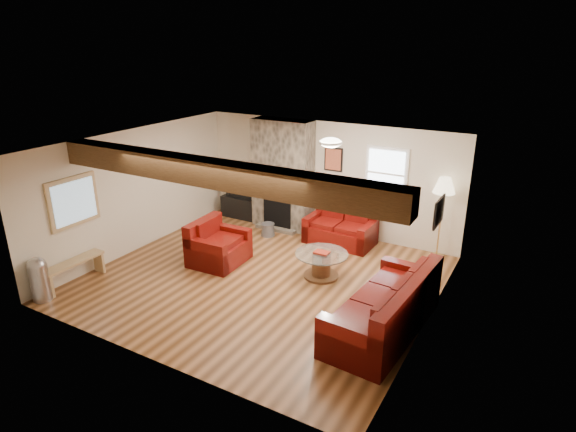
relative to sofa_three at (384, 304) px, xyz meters
name	(u,v)px	position (x,y,z in m)	size (l,w,h in m)	color
room	(260,215)	(-2.48, 0.49, 0.79)	(8.00, 8.00, 8.00)	#583317
oak_beam	(213,173)	(-2.48, -0.76, 1.85)	(6.00, 0.36, 0.38)	#34220F
chimney_breast	(283,176)	(-3.48, 2.98, 0.76)	(1.40, 0.67, 2.50)	#38342C
back_window	(386,173)	(-1.13, 3.20, 1.09)	(0.90, 0.08, 1.10)	white
hatch_window	(74,202)	(-5.44, -1.01, 0.99)	(0.08, 1.00, 0.90)	tan
ceiling_dome	(331,144)	(-1.58, 1.39, 1.98)	(0.40, 0.40, 0.18)	white
artwork_back	(333,159)	(-2.33, 3.20, 1.24)	(0.42, 0.06, 0.52)	black
artwork_right	(438,212)	(0.48, 0.79, 1.29)	(0.06, 0.55, 0.42)	black
sofa_three	(384,304)	(0.00, 0.00, 0.00)	(2.36, 0.99, 0.91)	#410406
loveseat	(340,227)	(-1.90, 2.72, -0.07)	(1.44, 0.83, 0.77)	#410406
armchair_red	(219,243)	(-3.58, 0.68, -0.03)	(1.04, 0.91, 0.84)	#410406
coffee_table	(321,265)	(-1.57, 1.12, -0.22)	(0.97, 0.97, 0.51)	#432815
tv_cabinet	(243,207)	(-4.64, 3.02, -0.20)	(1.04, 0.42, 0.52)	black
television	(242,188)	(-4.64, 3.02, 0.30)	(0.82, 0.11, 0.47)	black
floor_lamp	(444,190)	(0.09, 3.04, 0.97)	(0.43, 0.43, 1.67)	tan
pine_bench	(75,272)	(-5.31, -1.31, -0.24)	(0.27, 1.16, 0.44)	tan
pedal_bin	(39,279)	(-5.30, -1.97, -0.06)	(0.31, 0.31, 0.78)	#9D9CA1
coal_bucket	(268,229)	(-3.48, 2.32, -0.31)	(0.31, 0.31, 0.30)	slate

